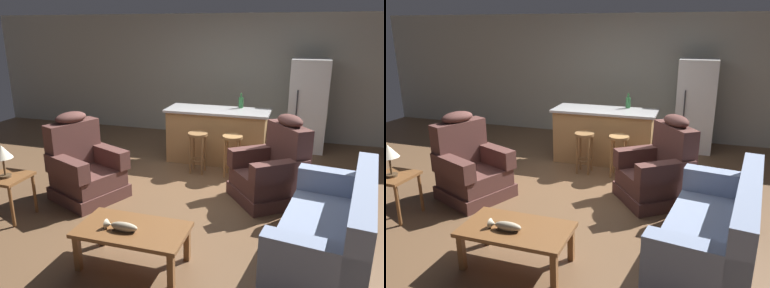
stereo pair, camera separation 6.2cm
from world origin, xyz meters
The scene contains 14 objects.
ground_plane centered at (0.00, 0.00, 0.00)m, with size 12.00×12.00×0.00m.
back_wall centered at (0.00, 3.12, 1.30)m, with size 12.00×0.05×2.60m.
coffee_table centered at (-0.08, -1.93, 0.36)m, with size 1.10×0.60×0.42m.
fish_figurine centered at (-0.16, -2.00, 0.46)m, with size 0.34×0.10×0.10m.
couch centered at (1.80, -1.31, 0.34)m, with size 1.11×2.00×0.94m.
recliner_near_lamp centered at (-1.44, -0.64, 0.42)m, with size 1.10×1.10×1.20m.
recliner_near_island centered at (1.10, 0.03, 0.42)m, with size 1.17×1.17×1.20m.
end_table centered at (-2.00, -1.46, 0.46)m, with size 0.48×0.48×0.56m.
table_lamp centered at (-1.98, -1.50, 0.87)m, with size 0.24×0.24×0.41m.
kitchen_island centered at (0.00, 1.35, 0.48)m, with size 1.80×0.70×0.95m.
bar_stool_left centered at (-0.18, 0.72, 0.47)m, with size 0.32×0.32×0.68m.
bar_stool_right centered at (0.39, 0.72, 0.47)m, with size 0.32×0.32×0.68m.
refrigerator centered at (1.49, 2.55, 0.88)m, with size 0.70×0.69×1.76m.
bottle_tall_green centered at (0.36, 1.61, 1.05)m, with size 0.08×0.08×0.26m.
Camera 2 is at (1.51, -4.87, 2.31)m, focal length 35.00 mm.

